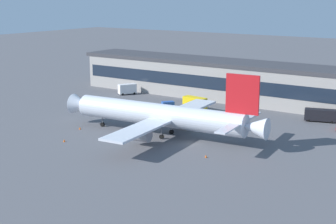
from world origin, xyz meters
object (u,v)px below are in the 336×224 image
(airliner, at_px, (162,115))
(traffic_cone_0, at_px, (80,128))
(traffic_cone_1, at_px, (64,140))
(traffic_cone_2, at_px, (206,156))
(catering_truck, at_px, (195,103))
(fuel_truck, at_px, (320,115))
(stair_truck, at_px, (128,89))
(baggage_tug, at_px, (168,104))
(belt_loader, at_px, (239,110))

(airliner, bearing_deg, traffic_cone_0, -161.40)
(traffic_cone_1, xyz_separation_m, traffic_cone_2, (32.88, 8.60, -0.02))
(catering_truck, bearing_deg, airliner, -75.46)
(fuel_truck, bearing_deg, catering_truck, -166.12)
(airliner, xyz_separation_m, stair_truck, (-39.14, 35.50, -3.10))
(traffic_cone_1, relative_size, traffic_cone_2, 1.08)
(fuel_truck, xyz_separation_m, traffic_cone_2, (-9.89, -43.71, -1.59))
(fuel_truck, distance_m, traffic_cone_2, 44.84)
(catering_truck, height_order, stair_truck, catering_truck)
(traffic_cone_1, bearing_deg, airliner, 47.26)
(catering_truck, bearing_deg, stair_truck, 165.02)
(airliner, height_order, baggage_tug, airliner)
(airliner, distance_m, traffic_cone_2, 19.70)
(baggage_tug, relative_size, traffic_cone_0, 6.48)
(belt_loader, distance_m, traffic_cone_2, 41.71)
(airliner, xyz_separation_m, fuel_truck, (27.05, 35.30, -3.20))
(airliner, height_order, belt_loader, airliner)
(belt_loader, bearing_deg, traffic_cone_1, -113.03)
(baggage_tug, bearing_deg, belt_loader, 13.66)
(traffic_cone_0, height_order, traffic_cone_2, traffic_cone_0)
(airliner, distance_m, baggage_tug, 31.20)
(catering_truck, xyz_separation_m, traffic_cone_0, (-13.54, -33.79, -1.98))
(catering_truck, distance_m, traffic_cone_2, 42.81)
(baggage_tug, xyz_separation_m, catering_truck, (9.33, 0.59, 1.21))
(catering_truck, height_order, traffic_cone_2, catering_truck)
(catering_truck, relative_size, traffic_cone_1, 11.79)
(traffic_cone_0, distance_m, traffic_cone_1, 11.19)
(belt_loader, height_order, stair_truck, stair_truck)
(airliner, bearing_deg, baggage_tug, 121.79)
(stair_truck, distance_m, traffic_cone_0, 46.34)
(stair_truck, relative_size, traffic_cone_1, 10.12)
(fuel_truck, distance_m, catering_truck, 35.05)
(baggage_tug, distance_m, traffic_cone_2, 48.22)
(traffic_cone_1, bearing_deg, baggage_tug, 90.77)
(airliner, distance_m, fuel_truck, 44.59)
(fuel_truck, bearing_deg, traffic_cone_1, -129.27)
(fuel_truck, bearing_deg, belt_loader, -170.15)
(baggage_tug, xyz_separation_m, stair_truck, (-22.84, 9.20, 0.89))
(stair_truck, distance_m, traffic_cone_2, 71.42)
(airliner, bearing_deg, belt_loader, 81.18)
(belt_loader, distance_m, stair_truck, 44.21)
(baggage_tug, bearing_deg, traffic_cone_0, -97.23)
(fuel_truck, xyz_separation_m, traffic_cone_1, (-42.77, -52.31, -1.57))
(stair_truck, bearing_deg, belt_loader, -5.26)
(airliner, height_order, traffic_cone_2, airliner)
(fuel_truck, bearing_deg, airliner, -127.47)
(belt_loader, height_order, traffic_cone_2, belt_loader)
(belt_loader, relative_size, traffic_cone_0, 10.55)
(baggage_tug, height_order, belt_loader, belt_loader)
(belt_loader, bearing_deg, airliner, -98.82)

